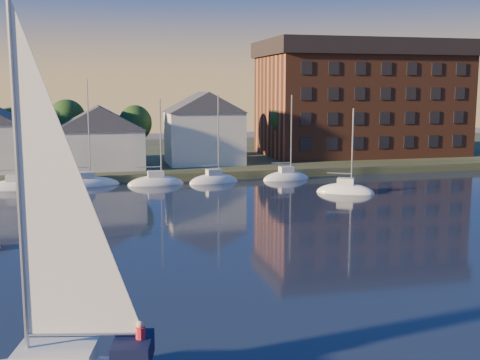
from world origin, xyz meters
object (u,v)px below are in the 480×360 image
object	(u,v)px
condo_block	(361,98)
clubhouse_east	(204,127)
drifting_sailboat_right	(345,192)
clubhouse_centre	(99,136)

from	to	relation	value
condo_block	clubhouse_east	bearing A→B (deg)	-167.11
condo_block	drifting_sailboat_right	size ratio (longest dim) A/B	3.03
clubhouse_centre	clubhouse_east	distance (m)	14.17
clubhouse_centre	drifting_sailboat_right	world-z (taller)	drifting_sailboat_right
clubhouse_centre	clubhouse_east	size ratio (longest dim) A/B	1.10
clubhouse_east	condo_block	world-z (taller)	condo_block
clubhouse_centre	clubhouse_east	world-z (taller)	clubhouse_east
clubhouse_east	condo_block	distance (m)	26.94
clubhouse_east	drifting_sailboat_right	distance (m)	25.14
clubhouse_east	condo_block	bearing A→B (deg)	12.89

